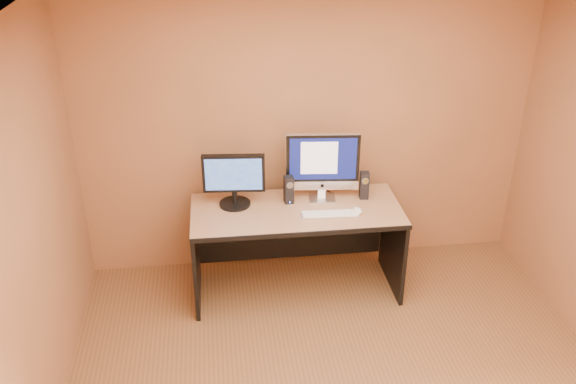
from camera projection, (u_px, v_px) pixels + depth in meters
name	position (u px, v px, depth m)	size (l,w,h in m)	color
walls	(361.00, 256.00, 3.59)	(4.00, 4.00, 2.60)	#995F3D
ceiling	(375.00, 34.00, 2.99)	(4.00, 4.00, 0.00)	white
desk	(296.00, 250.00, 5.28)	(1.76, 0.77, 0.81)	#A67953
imac	(323.00, 167.00, 5.12)	(0.63, 0.23, 0.61)	silver
second_monitor	(234.00, 180.00, 5.06)	(0.53, 0.26, 0.46)	black
speaker_left	(289.00, 190.00, 5.15)	(0.07, 0.08, 0.24)	black
speaker_right	(364.00, 185.00, 5.22)	(0.07, 0.08, 0.24)	black
keyboard	(330.00, 214.00, 5.00)	(0.47, 0.13, 0.02)	silver
mouse	(358.00, 210.00, 5.04)	(0.06, 0.11, 0.04)	silver
cable_a	(327.00, 190.00, 5.40)	(0.01, 0.01, 0.24)	black
cable_b	(317.00, 193.00, 5.35)	(0.01, 0.01, 0.20)	black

